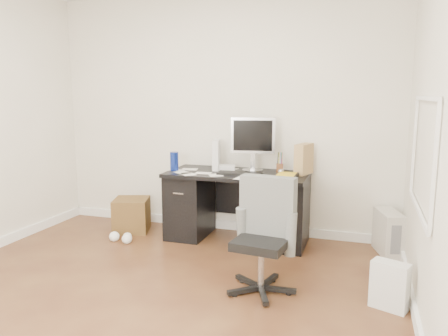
# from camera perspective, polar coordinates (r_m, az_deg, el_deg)

# --- Properties ---
(ground) EXTENTS (4.00, 4.00, 0.00)m
(ground) POSITION_cam_1_polar(r_m,az_deg,el_deg) (3.55, -11.16, -16.94)
(ground) COLOR #442215
(ground) RESTS_ON ground
(room_shell) EXTENTS (4.02, 4.02, 2.71)m
(room_shell) POSITION_cam_1_polar(r_m,az_deg,el_deg) (3.19, -11.37, 10.86)
(room_shell) COLOR beige
(room_shell) RESTS_ON ground
(desk) EXTENTS (1.50, 0.70, 0.75)m
(desk) POSITION_cam_1_polar(r_m,az_deg,el_deg) (4.74, 1.70, -4.77)
(desk) COLOR black
(desk) RESTS_ON ground
(loose_papers) EXTENTS (1.10, 0.60, 0.00)m
(loose_papers) POSITION_cam_1_polar(r_m,az_deg,el_deg) (4.68, -0.81, -0.56)
(loose_papers) COLOR white
(loose_papers) RESTS_ON desk
(lcd_monitor) EXTENTS (0.51, 0.34, 0.59)m
(lcd_monitor) POSITION_cam_1_polar(r_m,az_deg,el_deg) (4.69, 3.79, 3.11)
(lcd_monitor) COLOR #ABABAF
(lcd_monitor) RESTS_ON desk
(keyboard) EXTENTS (0.46, 0.17, 0.03)m
(keyboard) POSITION_cam_1_polar(r_m,az_deg,el_deg) (4.54, 2.05, -0.73)
(keyboard) COLOR black
(keyboard) RESTS_ON desk
(computer_mouse) EXTENTS (0.07, 0.07, 0.06)m
(computer_mouse) POSITION_cam_1_polar(r_m,az_deg,el_deg) (4.55, 7.45, -0.52)
(computer_mouse) COLOR #ABABAF
(computer_mouse) RESTS_ON desk
(travel_mug) EXTENTS (0.10, 0.10, 0.20)m
(travel_mug) POSITION_cam_1_polar(r_m,az_deg,el_deg) (4.80, -6.51, 0.87)
(travel_mug) COLOR #162C97
(travel_mug) RESTS_ON desk
(white_binder) EXTENTS (0.20, 0.31, 0.33)m
(white_binder) POSITION_cam_1_polar(r_m,az_deg,el_deg) (4.85, -1.00, 1.75)
(white_binder) COLOR silver
(white_binder) RESTS_ON desk
(magazine_file) EXTENTS (0.21, 0.30, 0.32)m
(magazine_file) POSITION_cam_1_polar(r_m,az_deg,el_deg) (4.62, 10.38, 1.16)
(magazine_file) COLOR #946E48
(magazine_file) RESTS_ON desk
(pen_cup) EXTENTS (0.10, 0.10, 0.21)m
(pen_cup) POSITION_cam_1_polar(r_m,az_deg,el_deg) (4.71, 7.30, 0.74)
(pen_cup) COLOR brown
(pen_cup) RESTS_ON desk
(yellow_book) EXTENTS (0.20, 0.25, 0.04)m
(yellow_book) POSITION_cam_1_polar(r_m,az_deg,el_deg) (4.39, 8.25, -1.07)
(yellow_book) COLOR gold
(yellow_book) RESTS_ON desk
(paper_remote) EXTENTS (0.24, 0.21, 0.02)m
(paper_remote) POSITION_cam_1_polar(r_m,az_deg,el_deg) (4.33, 2.94, -1.29)
(paper_remote) COLOR white
(paper_remote) RESTS_ON desk
(office_chair) EXTENTS (0.58, 0.58, 0.93)m
(office_chair) POSITION_cam_1_polar(r_m,az_deg,el_deg) (3.51, 4.90, -8.94)
(office_chair) COLOR #525552
(office_chair) RESTS_ON ground
(pc_tower) EXTENTS (0.30, 0.47, 0.43)m
(pc_tower) POSITION_cam_1_polar(r_m,az_deg,el_deg) (4.70, 20.67, -7.88)
(pc_tower) COLOR beige
(pc_tower) RESTS_ON ground
(shopping_bag) EXTENTS (0.32, 0.27, 0.36)m
(shopping_bag) POSITION_cam_1_polar(r_m,az_deg,el_deg) (3.56, 20.84, -14.16)
(shopping_bag) COLOR silver
(shopping_bag) RESTS_ON ground
(wicker_basket) EXTENTS (0.49, 0.49, 0.38)m
(wicker_basket) POSITION_cam_1_polar(r_m,az_deg,el_deg) (5.21, -11.97, -6.01)
(wicker_basket) COLOR #452C14
(wicker_basket) RESTS_ON ground
(desk_printer) EXTENTS (0.39, 0.35, 0.19)m
(desk_printer) POSITION_cam_1_polar(r_m,az_deg,el_deg) (4.89, 6.79, -8.09)
(desk_printer) COLOR slate
(desk_printer) RESTS_ON ground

